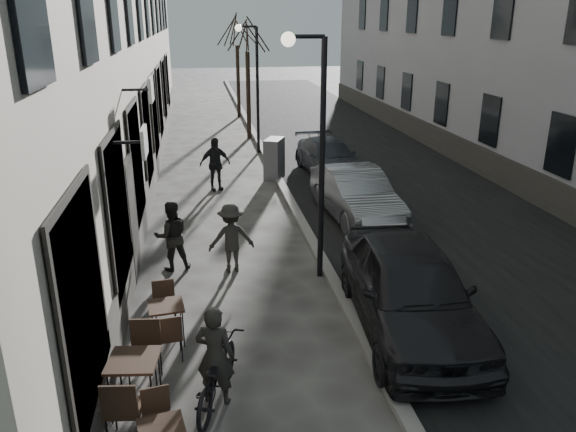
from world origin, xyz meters
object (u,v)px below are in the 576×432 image
object	(u,v)px
bistro_set_c	(167,319)
utility_cabinet	(274,159)
tree_far	(237,30)
pedestrian_near	(172,236)
car_near	(410,289)
streetlamp_far	(253,75)
bistro_set_b	(135,379)
car_far	(329,157)
pedestrian_mid	(231,238)
car_mid	(356,194)
streetlamp_near	(314,133)
bicycle	(216,373)
tree_near	(247,33)
pedestrian_far	(215,164)

from	to	relation	value
bistro_set_c	utility_cabinet	world-z (taller)	utility_cabinet
tree_far	pedestrian_near	xyz separation A→B (m)	(-3.06, -20.13, -3.87)
tree_far	car_near	xyz separation A→B (m)	(1.18, -23.45, -3.85)
utility_cabinet	pedestrian_near	distance (m)	7.79
streetlamp_far	bistro_set_b	world-z (taller)	streetlamp_far
tree_far	car_far	size ratio (longest dim) A/B	1.36
pedestrian_mid	car_mid	world-z (taller)	pedestrian_mid
pedestrian_mid	car_mid	xyz separation A→B (m)	(3.64, 2.91, -0.08)
streetlamp_near	streetlamp_far	xyz separation A→B (m)	(0.00, 12.00, 0.00)
bistro_set_c	streetlamp_far	bearing A→B (deg)	71.42
pedestrian_near	car_mid	world-z (taller)	pedestrian_near
streetlamp_near	bistro_set_c	size ratio (longest dim) A/B	3.44
tree_far	bicycle	distance (m)	25.37
bistro_set_b	pedestrian_mid	size ratio (longest dim) A/B	1.11
streetlamp_far	pedestrian_mid	bearing A→B (deg)	-98.45
utility_cabinet	tree_near	bearing A→B (deg)	115.95
bistro_set_b	bicycle	xyz separation A→B (m)	(1.14, 0.01, -0.04)
tree_far	tree_near	bearing A→B (deg)	-90.00
pedestrian_mid	pedestrian_far	world-z (taller)	pedestrian_far
pedestrian_mid	car_near	distance (m)	4.22
tree_near	utility_cabinet	distance (m)	8.10
streetlamp_near	pedestrian_mid	xyz separation A→B (m)	(-1.70, 0.58, -2.38)
bicycle	car_far	xyz separation A→B (m)	(4.51, 12.14, 0.13)
car_far	car_mid	bearing A→B (deg)	-99.10
bistro_set_b	utility_cabinet	distance (m)	12.42
bicycle	streetlamp_near	bearing A→B (deg)	-101.06
tree_near	bistro_set_c	bearing A→B (deg)	-100.12
streetlamp_far	bistro_set_b	size ratio (longest dim) A/B	2.94
pedestrian_far	car_near	size ratio (longest dim) A/B	0.36
utility_cabinet	bicycle	distance (m)	12.12
pedestrian_far	tree_far	bearing A→B (deg)	67.46
tree_near	utility_cabinet	world-z (taller)	tree_near
bistro_set_c	pedestrian_near	distance (m)	3.07
bistro_set_b	car_mid	size ratio (longest dim) A/B	0.41
tree_near	pedestrian_near	distance (m)	14.96
tree_far	car_mid	size ratio (longest dim) A/B	1.34
bicycle	car_far	distance (m)	12.95
car_far	bistro_set_c	bearing A→B (deg)	-121.85
car_mid	tree_near	bearing A→B (deg)	94.90
pedestrian_far	car_far	xyz separation A→B (m)	(4.09, 1.33, -0.26)
tree_far	bicycle	world-z (taller)	tree_far
tree_near	pedestrian_far	distance (m)	9.15
pedestrian_near	pedestrian_far	bearing A→B (deg)	-111.18
streetlamp_near	pedestrian_near	distance (m)	3.91
streetlamp_far	car_mid	bearing A→B (deg)	-77.17
utility_cabinet	car_near	distance (m)	10.44
utility_cabinet	bicycle	size ratio (longest dim) A/B	0.78
car_mid	bistro_set_b	bearing A→B (deg)	-129.90
bicycle	car_near	size ratio (longest dim) A/B	0.38
bistro_set_b	bicycle	bearing A→B (deg)	7.70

